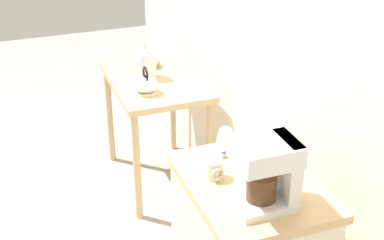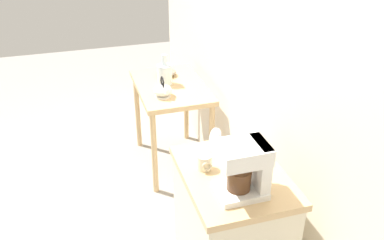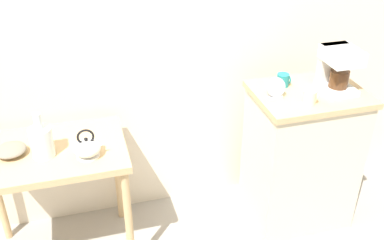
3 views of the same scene
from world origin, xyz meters
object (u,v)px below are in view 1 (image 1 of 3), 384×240
object	(u,v)px
coffee_maker	(270,170)
table_clock	(224,142)
teakettle	(146,85)
bowl_stoneware	(148,63)
glass_carafe_vase	(147,64)
mug_dark_teal	(264,152)
mug_small_cream	(214,169)

from	to	relation	value
coffee_maker	table_clock	world-z (taller)	coffee_maker
teakettle	table_clock	world-z (taller)	table_clock
bowl_stoneware	table_clock	xyz separation A→B (m)	(1.45, -0.08, 0.20)
coffee_maker	bowl_stoneware	bearing A→B (deg)	177.76
coffee_maker	glass_carafe_vase	bearing A→B (deg)	179.36
bowl_stoneware	teakettle	distance (m)	0.41
glass_carafe_vase	mug_dark_teal	size ratio (longest dim) A/B	3.20
teakettle	coffee_maker	world-z (taller)	coffee_maker
teakettle	glass_carafe_vase	distance (m)	0.24
glass_carafe_vase	mug_dark_teal	bearing A→B (deg)	4.05
glass_carafe_vase	mug_small_cream	size ratio (longest dim) A/B	3.27
table_clock	teakettle	bearing A→B (deg)	-177.79
glass_carafe_vase	coffee_maker	world-z (taller)	coffee_maker
mug_small_cream	glass_carafe_vase	bearing A→B (deg)	174.52
mug_small_cream	mug_dark_teal	size ratio (longest dim) A/B	0.98
mug_small_cream	mug_dark_teal	bearing A→B (deg)	101.69
teakettle	mug_small_cream	bearing A→B (deg)	-3.19
table_clock	glass_carafe_vase	bearing A→B (deg)	178.69
teakettle	table_clock	xyz separation A→B (m)	(1.06, 0.04, 0.18)
bowl_stoneware	teakettle	world-z (taller)	teakettle
glass_carafe_vase	coffee_maker	distance (m)	1.68
table_clock	coffee_maker	bearing A→B (deg)	1.60
teakettle	mug_dark_teal	distance (m)	1.19
mug_small_cream	bowl_stoneware	bearing A→B (deg)	173.22
teakettle	mug_small_cream	xyz separation A→B (m)	(1.22, -0.07, 0.16)
bowl_stoneware	mug_dark_teal	distance (m)	1.57
bowl_stoneware	coffee_maker	size ratio (longest dim) A/B	0.62
teakettle	table_clock	distance (m)	1.08
bowl_stoneware	mug_small_cream	world-z (taller)	mug_small_cream
glass_carafe_vase	mug_small_cream	bearing A→B (deg)	-5.48
bowl_stoneware	coffee_maker	bearing A→B (deg)	-2.24
mug_small_cream	table_clock	world-z (taller)	table_clock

